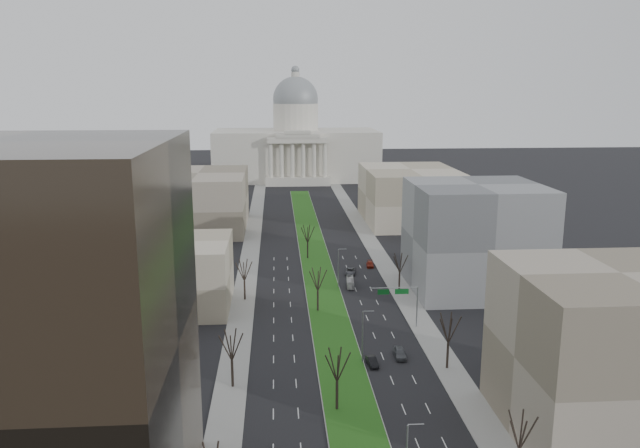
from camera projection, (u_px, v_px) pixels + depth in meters
name	position (u px, v px, depth m)	size (l,w,h in m)	color
ground	(315.00, 259.00, 166.51)	(600.00, 600.00, 0.00)	black
median	(315.00, 259.00, 165.50)	(8.00, 222.03, 0.20)	#999993
sidewalk_left	(245.00, 289.00, 140.92)	(5.00, 330.00, 0.15)	gray
sidewalk_right	(398.00, 286.00, 143.35)	(5.00, 330.00, 0.15)	gray
capitol	(296.00, 146.00, 308.74)	(80.00, 46.00, 55.00)	beige
building_glass_tower	(0.00, 349.00, 60.28)	(34.00, 30.00, 40.00)	black
building_beige_left	(167.00, 274.00, 128.62)	(26.00, 22.00, 14.00)	tan
building_tan_right	(612.00, 354.00, 80.71)	(26.00, 24.00, 22.00)	gray
building_grey_right	(475.00, 237.00, 139.02)	(28.00, 26.00, 24.00)	slate
building_far_left	(199.00, 201.00, 201.12)	(30.00, 40.00, 18.00)	gray
building_far_right	(410.00, 195.00, 210.85)	(30.00, 40.00, 18.00)	tan
tree_left_mid	(231.00, 344.00, 93.67)	(5.40, 5.40, 9.72)	black
tree_left_far	(244.00, 269.00, 132.67)	(5.28, 5.28, 9.50)	black
tree_right_near	(521.00, 430.00, 70.80)	(5.16, 5.16, 9.29)	black
tree_right_mid	(449.00, 327.00, 99.92)	(5.52, 5.52, 9.94)	black
tree_right_far	(400.00, 263.00, 139.03)	(5.04, 5.04, 9.07)	black
tree_median_a	(337.00, 364.00, 86.93)	(5.40, 5.40, 9.72)	black
tree_median_b	(318.00, 278.00, 125.90)	(5.40, 5.40, 9.72)	black
tree_median_c	(308.00, 233.00, 164.87)	(5.40, 5.40, 9.72)	black
streetlamp_median_b	(363.00, 336.00, 102.42)	(1.90, 0.20, 9.16)	gray
streetlamp_median_c	(339.00, 267.00, 141.38)	(1.90, 0.20, 9.16)	gray
mast_arm_signs	(403.00, 297.00, 117.45)	(9.12, 0.24, 8.09)	gray
car_grey_near	(400.00, 353.00, 105.49)	(1.89, 4.71, 1.60)	#4E5156
car_black	(372.00, 361.00, 102.52)	(1.42, 4.07, 1.34)	black
car_red	(370.00, 264.00, 158.89)	(1.78, 4.38, 1.27)	maroon
car_grey_far	(350.00, 271.00, 152.50)	(2.42, 5.26, 1.46)	#4E4F55
box_van	(350.00, 282.00, 143.28)	(1.59, 6.78, 1.89)	silver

